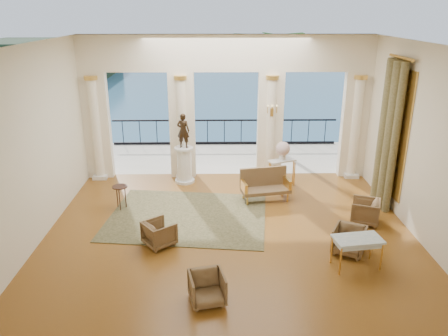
{
  "coord_description": "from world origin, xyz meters",
  "views": [
    {
      "loc": [
        -0.29,
        -9.68,
        5.21
      ],
      "look_at": [
        -0.12,
        0.6,
        1.45
      ],
      "focal_mm": 35.0,
      "sensor_mm": 36.0,
      "label": 1
    }
  ],
  "objects_px": {
    "armchair_d": "(159,232)",
    "statue": "(183,131)",
    "armchair_a": "(207,287)",
    "armchair_c": "(365,210)",
    "armchair_b": "(349,239)",
    "pedestal": "(184,165)",
    "side_table": "(120,189)",
    "settee": "(265,184)",
    "console_table": "(282,164)",
    "game_table": "(358,241)"
  },
  "relations": [
    {
      "from": "statue",
      "to": "console_table",
      "type": "height_order",
      "value": "statue"
    },
    {
      "from": "pedestal",
      "to": "statue",
      "type": "xyz_separation_m",
      "value": [
        0.0,
        -0.0,
        1.13
      ]
    },
    {
      "from": "side_table",
      "to": "armchair_d",
      "type": "bearing_deg",
      "value": -56.71
    },
    {
      "from": "armchair_a",
      "to": "armchair_c",
      "type": "xyz_separation_m",
      "value": [
        3.99,
        3.19,
        0.02
      ]
    },
    {
      "from": "armchair_d",
      "to": "statue",
      "type": "bearing_deg",
      "value": -42.26
    },
    {
      "from": "settee",
      "to": "game_table",
      "type": "xyz_separation_m",
      "value": [
        1.58,
        -3.57,
        0.16
      ]
    },
    {
      "from": "console_table",
      "to": "side_table",
      "type": "relative_size",
      "value": 1.36
    },
    {
      "from": "armchair_c",
      "to": "console_table",
      "type": "height_order",
      "value": "console_table"
    },
    {
      "from": "armchair_a",
      "to": "statue",
      "type": "bearing_deg",
      "value": 85.27
    },
    {
      "from": "armchair_c",
      "to": "pedestal",
      "type": "bearing_deg",
      "value": -100.25
    },
    {
      "from": "statue",
      "to": "console_table",
      "type": "relative_size",
      "value": 1.18
    },
    {
      "from": "armchair_c",
      "to": "armchair_d",
      "type": "xyz_separation_m",
      "value": [
        -5.15,
        -1.05,
        -0.02
      ]
    },
    {
      "from": "pedestal",
      "to": "statue",
      "type": "relative_size",
      "value": 1.07
    },
    {
      "from": "console_table",
      "to": "statue",
      "type": "bearing_deg",
      "value": 151.49
    },
    {
      "from": "armchair_c",
      "to": "console_table",
      "type": "xyz_separation_m",
      "value": [
        -1.78,
        2.66,
        0.32
      ]
    },
    {
      "from": "armchair_a",
      "to": "side_table",
      "type": "height_order",
      "value": "side_table"
    },
    {
      "from": "statue",
      "to": "side_table",
      "type": "bearing_deg",
      "value": 63.53
    },
    {
      "from": "armchair_b",
      "to": "pedestal",
      "type": "bearing_deg",
      "value": 159.97
    },
    {
      "from": "pedestal",
      "to": "statue",
      "type": "height_order",
      "value": "statue"
    },
    {
      "from": "armchair_d",
      "to": "game_table",
      "type": "height_order",
      "value": "game_table"
    },
    {
      "from": "armchair_b",
      "to": "side_table",
      "type": "xyz_separation_m",
      "value": [
        -5.61,
        2.4,
        0.23
      ]
    },
    {
      "from": "armchair_d",
      "to": "statue",
      "type": "xyz_separation_m",
      "value": [
        0.31,
        3.96,
        1.36
      ]
    },
    {
      "from": "armchair_a",
      "to": "settee",
      "type": "xyz_separation_m",
      "value": [
        1.56,
        4.72,
        0.13
      ]
    },
    {
      "from": "armchair_c",
      "to": "statue",
      "type": "distance_m",
      "value": 5.8
    },
    {
      "from": "armchair_c",
      "to": "settee",
      "type": "bearing_deg",
      "value": -101.42
    },
    {
      "from": "armchair_d",
      "to": "game_table",
      "type": "xyz_separation_m",
      "value": [
        4.3,
        -0.99,
        0.29
      ]
    },
    {
      "from": "armchair_c",
      "to": "settee",
      "type": "height_order",
      "value": "settee"
    },
    {
      "from": "game_table",
      "to": "console_table",
      "type": "bearing_deg",
      "value": 92.44
    },
    {
      "from": "armchair_b",
      "to": "armchair_c",
      "type": "bearing_deg",
      "value": 88.01
    },
    {
      "from": "statue",
      "to": "console_table",
      "type": "xyz_separation_m",
      "value": [
        3.06,
        -0.25,
        -1.02
      ]
    },
    {
      "from": "settee",
      "to": "side_table",
      "type": "xyz_separation_m",
      "value": [
        -4.02,
        -0.6,
        0.12
      ]
    },
    {
      "from": "armchair_c",
      "to": "console_table",
      "type": "distance_m",
      "value": 3.21
    },
    {
      "from": "armchair_a",
      "to": "side_table",
      "type": "bearing_deg",
      "value": 108.2
    },
    {
      "from": "armchair_a",
      "to": "armchair_d",
      "type": "height_order",
      "value": "armchair_a"
    },
    {
      "from": "pedestal",
      "to": "side_table",
      "type": "relative_size",
      "value": 1.71
    },
    {
      "from": "armchair_a",
      "to": "armchair_b",
      "type": "height_order",
      "value": "armchair_b"
    },
    {
      "from": "settee",
      "to": "statue",
      "type": "xyz_separation_m",
      "value": [
        -2.4,
        1.38,
        1.23
      ]
    },
    {
      "from": "armchair_b",
      "to": "game_table",
      "type": "relative_size",
      "value": 0.64
    },
    {
      "from": "statue",
      "to": "side_table",
      "type": "relative_size",
      "value": 1.6
    },
    {
      "from": "game_table",
      "to": "armchair_d",
      "type": "bearing_deg",
      "value": 158.25
    },
    {
      "from": "armchair_b",
      "to": "game_table",
      "type": "distance_m",
      "value": 0.63
    },
    {
      "from": "armchair_a",
      "to": "armchair_c",
      "type": "distance_m",
      "value": 5.11
    },
    {
      "from": "armchair_a",
      "to": "console_table",
      "type": "distance_m",
      "value": 6.27
    },
    {
      "from": "settee",
      "to": "game_table",
      "type": "height_order",
      "value": "settee"
    },
    {
      "from": "pedestal",
      "to": "statue",
      "type": "distance_m",
      "value": 1.13
    },
    {
      "from": "armchair_d",
      "to": "side_table",
      "type": "height_order",
      "value": "side_table"
    },
    {
      "from": "armchair_b",
      "to": "armchair_d",
      "type": "distance_m",
      "value": 4.33
    },
    {
      "from": "armchair_c",
      "to": "armchair_d",
      "type": "height_order",
      "value": "armchair_c"
    },
    {
      "from": "armchair_a",
      "to": "console_table",
      "type": "height_order",
      "value": "console_table"
    },
    {
      "from": "armchair_d",
      "to": "console_table",
      "type": "relative_size",
      "value": 0.72
    }
  ]
}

